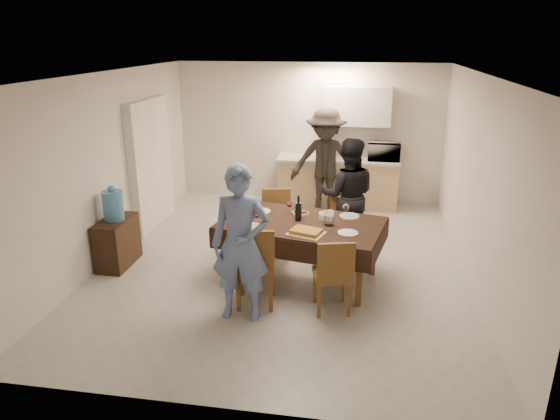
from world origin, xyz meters
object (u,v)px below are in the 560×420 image
Objects in this scene: water_jug at (113,206)px; wine_bottle at (298,208)px; water_pitcher at (329,218)px; person_far at (348,195)px; console at (117,242)px; person_near at (241,244)px; savoury_tart at (306,231)px; person_kitchen at (325,162)px; microwave at (384,151)px; dining_table at (302,225)px.

wine_bottle reaches higher than water_jug.
water_jug is 2.19× the size of water_pitcher.
wine_bottle is at bearing 1.26° from water_jug.
wine_bottle is 0.20× the size of person_far.
person_far is at bearing 79.70° from water_pitcher.
console is 0.41× the size of person_near.
water_pitcher is 0.45× the size of savoury_tart.
console is 3.91× the size of water_pitcher.
water_pitcher is 0.10× the size of person_near.
person_far is at bearing 59.04° from wine_bottle.
person_kitchen is (0.65, 3.72, 0.05)m from person_near.
console is 2.97m from water_pitcher.
person_far is at bearing 72.53° from savoury_tart.
microwave is 1.13m from person_kitchen.
console is 2.34m from person_near.
wine_bottle is 1.83× the size of water_pitcher.
water_jug is at bearing -178.74° from wine_bottle.
person_kitchen reaches higher than water_pitcher.
dining_table is at bearing 60.71° from person_near.
microwave is 0.32× the size of person_near.
console is at bearing 172.02° from savoury_tart.
person_far reaches higher than water_jug.
person_near is 3.77m from person_kitchen.
wine_bottle is 0.82× the size of savoury_tart.
water_pitcher is at bearing 76.22° from microwave.
person_near is at bearing -27.31° from water_jug.
person_kitchen is (2.67, 2.67, 0.61)m from console.
person_far is 1.68m from person_kitchen.
water_pitcher is (2.92, -0.04, 0.01)m from water_jug.
wine_bottle is 0.48m from savoury_tart.
console is 2.60m from wine_bottle.
person_kitchen is at bearing 86.75° from wine_bottle.
dining_table is 6.53× the size of wine_bottle.
wine_bottle is at bearing 57.39° from person_far.
wine_bottle is at bearing 69.00° from microwave.
person_far is at bearing 74.12° from dining_table.
microwave is (0.78, 3.17, 0.18)m from water_pitcher.
savoury_tart is (0.10, -0.38, 0.06)m from dining_table.
person_kitchen reaches higher than dining_table.
person_far is (3.12, 1.06, 0.51)m from console.
savoury_tart is 3.65m from microwave.
microwave is at bearing 66.43° from person_near.
wine_bottle is 0.19× the size of person_near.
dining_table is at bearing 104.74° from savoury_tart.
savoury_tart is at bearing -7.98° from console.
person_far is at bearing 74.40° from microwave.
water_jug reaches higher than water_pitcher.
console is at bearing 179.12° from water_pitcher.
person_kitchen reaches higher than wine_bottle.
console is 2.14× the size of wine_bottle.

